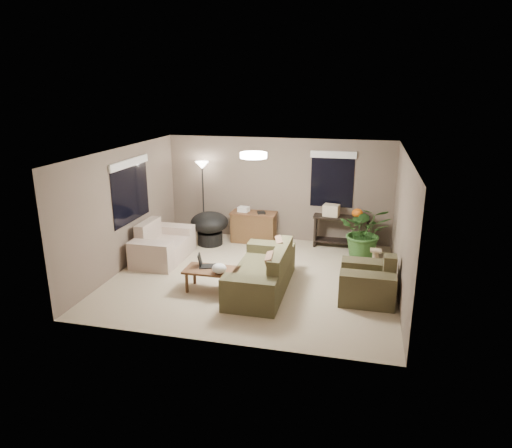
% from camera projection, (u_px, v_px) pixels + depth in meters
% --- Properties ---
extents(room_shell, '(5.50, 5.50, 5.50)m').
position_uv_depth(room_shell, '(254.00, 217.00, 8.78)').
color(room_shell, tan).
rests_on(room_shell, ground).
extents(main_sofa, '(0.95, 2.20, 0.85)m').
position_uv_depth(main_sofa, '(263.00, 275.00, 8.51)').
color(main_sofa, '#46432A').
rests_on(main_sofa, ground).
extents(throw_pillows, '(0.35, 1.38, 0.47)m').
position_uv_depth(throw_pillows, '(277.00, 258.00, 8.35)').
color(throw_pillows, '#8C7251').
rests_on(throw_pillows, main_sofa).
extents(loveseat, '(0.90, 1.60, 0.85)m').
position_uv_depth(loveseat, '(162.00, 246.00, 10.00)').
color(loveseat, beige).
rests_on(loveseat, ground).
extents(armchair, '(0.95, 1.00, 0.85)m').
position_uv_depth(armchair, '(368.00, 283.00, 8.14)').
color(armchair, '#48422B').
rests_on(armchair, ground).
extents(coffee_table, '(1.00, 0.55, 0.42)m').
position_uv_depth(coffee_table, '(212.00, 272.00, 8.46)').
color(coffee_table, brown).
rests_on(coffee_table, ground).
extents(laptop, '(0.41, 0.32, 0.24)m').
position_uv_depth(laptop, '(205.00, 263.00, 8.55)').
color(laptop, black).
rests_on(laptop, coffee_table).
extents(plastic_bag, '(0.28, 0.25, 0.19)m').
position_uv_depth(plastic_bag, '(219.00, 268.00, 8.23)').
color(plastic_bag, white).
rests_on(plastic_bag, coffee_table).
extents(desk, '(1.10, 0.50, 0.75)m').
position_uv_depth(desk, '(254.00, 227.00, 11.10)').
color(desk, brown).
rests_on(desk, ground).
extents(desk_papers, '(0.72, 0.31, 0.12)m').
position_uv_depth(desk_papers, '(247.00, 210.00, 11.00)').
color(desk_papers, silver).
rests_on(desk_papers, desk).
extents(console_table, '(1.30, 0.40, 0.75)m').
position_uv_depth(console_table, '(341.00, 229.00, 10.73)').
color(console_table, black).
rests_on(console_table, ground).
extents(pumpkin, '(0.33, 0.33, 0.21)m').
position_uv_depth(pumpkin, '(357.00, 213.00, 10.53)').
color(pumpkin, orange).
rests_on(pumpkin, console_table).
extents(cardboard_box, '(0.40, 0.32, 0.27)m').
position_uv_depth(cardboard_box, '(331.00, 210.00, 10.66)').
color(cardboard_box, beige).
rests_on(cardboard_box, console_table).
extents(papasan_chair, '(1.10, 1.10, 0.80)m').
position_uv_depth(papasan_chair, '(210.00, 226.00, 10.91)').
color(papasan_chair, black).
rests_on(papasan_chair, ground).
extents(floor_lamp, '(0.32, 0.32, 1.91)m').
position_uv_depth(floor_lamp, '(202.00, 174.00, 11.15)').
color(floor_lamp, black).
rests_on(floor_lamp, ground).
extents(ceiling_fixture, '(0.50, 0.50, 0.10)m').
position_uv_depth(ceiling_fixture, '(253.00, 155.00, 8.44)').
color(ceiling_fixture, white).
rests_on(ceiling_fixture, room_shell).
extents(houseplant, '(1.09, 1.21, 0.95)m').
position_uv_depth(houseplant, '(365.00, 237.00, 10.05)').
color(houseplant, '#2D5923').
rests_on(houseplant, ground).
extents(cat_scratching_post, '(0.32, 0.32, 0.50)m').
position_uv_depth(cat_scratching_post, '(375.00, 263.00, 9.29)').
color(cat_scratching_post, tan).
rests_on(cat_scratching_post, ground).
extents(window_left, '(0.05, 1.56, 1.33)m').
position_uv_depth(window_left, '(130.00, 180.00, 9.51)').
color(window_left, black).
rests_on(window_left, room_shell).
extents(window_back, '(1.06, 0.05, 1.33)m').
position_uv_depth(window_back, '(333.00, 170.00, 10.64)').
color(window_back, black).
rests_on(window_back, room_shell).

